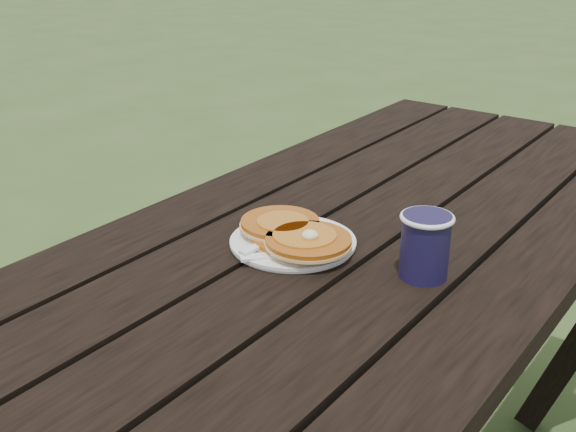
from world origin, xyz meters
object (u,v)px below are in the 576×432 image
Objects in this scene: plate at (293,243)px; pancake_stack at (295,234)px; picnic_table at (346,407)px; coffee_cup at (425,242)px.

pancake_stack is (0.01, -0.01, 0.02)m from plate.
picnic_table is 0.48m from coffee_cup.
picnic_table is at bearing 65.90° from plate.
coffee_cup is (0.23, 0.03, 0.05)m from plate.
picnic_table is 8.30× the size of pancake_stack.
pancake_stack reaches higher than plate.
picnic_table is 8.72× the size of plate.
plate reaches higher than picnic_table.
plate is (-0.05, -0.11, 0.39)m from picnic_table.
coffee_cup is (0.18, -0.08, 0.44)m from picnic_table.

